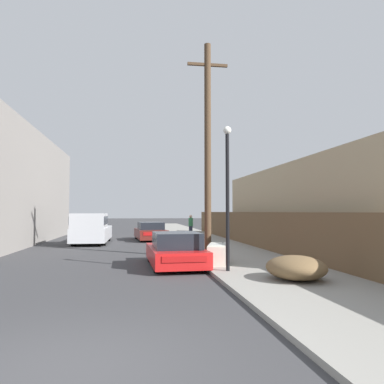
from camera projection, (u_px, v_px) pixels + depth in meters
name	position (u px, v px, depth m)	size (l,w,h in m)	color
ground_plane	(68.00, 373.00, 4.66)	(220.00, 220.00, 0.00)	#38383A
sidewalk_curb	(194.00, 237.00, 28.66)	(4.20, 63.00, 0.12)	gray
discarded_fridge	(217.00, 254.00, 13.61)	(1.06, 1.78, 0.73)	silver
parked_sports_car_red	(175.00, 251.00, 13.70)	(2.00, 4.33, 1.26)	red
car_parked_mid	(150.00, 232.00, 26.35)	(2.27, 4.73, 1.28)	#5B1E19
pickup_truck	(91.00, 229.00, 23.21)	(2.10, 5.65, 1.91)	silver
utility_pole	(208.00, 145.00, 16.43)	(1.80, 0.29, 9.35)	#4C3826
street_lamp	(227.00, 186.00, 12.07)	(0.26, 0.26, 4.67)	black
brush_pile	(296.00, 268.00, 10.39)	(1.64, 1.86, 0.67)	brown
wooden_fence	(253.00, 229.00, 20.63)	(0.08, 32.34, 1.87)	brown
building_right_house	(332.00, 207.00, 20.27)	(6.00, 19.31, 4.48)	tan
pedestrian	(191.00, 225.00, 28.71)	(0.34, 0.34, 1.64)	#282D42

